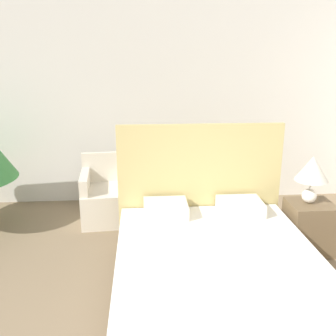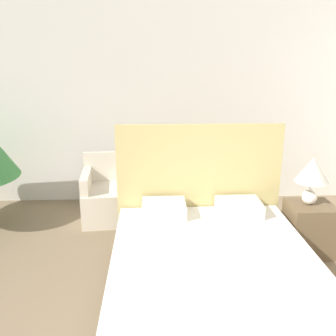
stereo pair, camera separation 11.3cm
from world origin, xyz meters
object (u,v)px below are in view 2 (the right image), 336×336
at_px(armchair_near_window_left, 106,198).
at_px(table_lamp, 312,173).
at_px(nightstand, 309,229).
at_px(side_table, 142,202).
at_px(bed, 212,270).
at_px(armchair_near_window_right, 178,197).

relative_size(armchair_near_window_left, table_lamp, 1.63).
relative_size(armchair_near_window_left, nightstand, 1.48).
relative_size(armchair_near_window_left, side_table, 1.79).
bearing_deg(bed, armchair_near_window_right, 95.60).
bearing_deg(side_table, bed, -69.76).
xyz_separation_m(nightstand, side_table, (-1.80, 0.96, -0.05)).
relative_size(bed, side_table, 4.76).
bearing_deg(nightstand, bed, -147.03).
height_order(bed, nightstand, bed).
bearing_deg(armchair_near_window_right, armchair_near_window_left, 177.13).
bearing_deg(side_table, nightstand, -28.23).
height_order(bed, side_table, bed).
bearing_deg(armchair_near_window_right, table_lamp, -39.26).
relative_size(nightstand, table_lamp, 1.09).
height_order(armchair_near_window_left, armchair_near_window_right, same).
xyz_separation_m(armchair_near_window_right, nightstand, (1.33, -0.99, -0.00)).
distance_m(bed, side_table, 1.83).
relative_size(armchair_near_window_right, table_lamp, 1.63).
relative_size(bed, table_lamp, 4.32).
bearing_deg(armchair_near_window_left, bed, -61.91).
bearing_deg(table_lamp, armchair_near_window_right, 143.61).
bearing_deg(table_lamp, side_table, 152.00).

